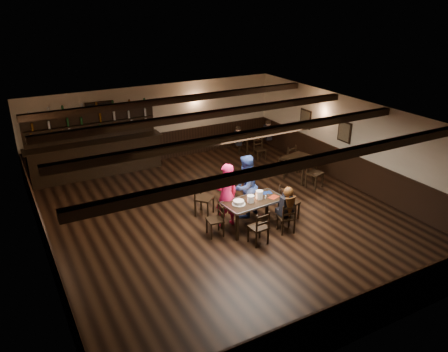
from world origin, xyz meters
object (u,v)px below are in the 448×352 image
dining_table (253,203)px  chair_near_left (260,226)px  bar_counter (96,153)px  man_blue (245,186)px  cake (239,203)px  woman_pink (226,195)px  chair_near_right (287,216)px

dining_table → chair_near_left: chair_near_left is taller
bar_counter → dining_table: bearing=-64.4°
dining_table → bar_counter: size_ratio=0.37×
man_blue → cake: man_blue is taller
cake → bar_counter: 5.89m
dining_table → chair_near_left: bearing=-111.1°
dining_table → woman_pink: bearing=143.7°
chair_near_left → man_blue: size_ratio=0.51×
woman_pink → man_blue: bearing=-161.9°
cake → bar_counter: (-2.17, 5.47, -0.07)m
woman_pink → cake: size_ratio=5.02×
chair_near_right → man_blue: man_blue is taller
chair_near_right → bar_counter: 6.93m
dining_table → chair_near_right: 0.91m
man_blue → cake: size_ratio=5.07×
chair_near_left → bar_counter: size_ratio=0.20×
dining_table → cake: size_ratio=4.79×
dining_table → bar_counter: 6.06m
woman_pink → man_blue: 0.73m
dining_table → chair_near_left: size_ratio=1.87×
woman_pink → man_blue: man_blue is taller
cake → woman_pink: bearing=105.2°
cake → bar_counter: bearing=111.7°
chair_near_left → cake: size_ratio=2.56×
woman_pink → chair_near_right: bearing=136.8°
woman_pink → bar_counter: bar_counter is taller
chair_near_left → chair_near_right: (0.89, 0.13, -0.03)m
man_blue → bar_counter: (-2.75, 4.84, -0.13)m
man_blue → cake: (-0.58, -0.64, -0.06)m
dining_table → cake: (-0.44, -0.01, 0.13)m
man_blue → bar_counter: size_ratio=0.39×
chair_near_left → woman_pink: bearing=101.3°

